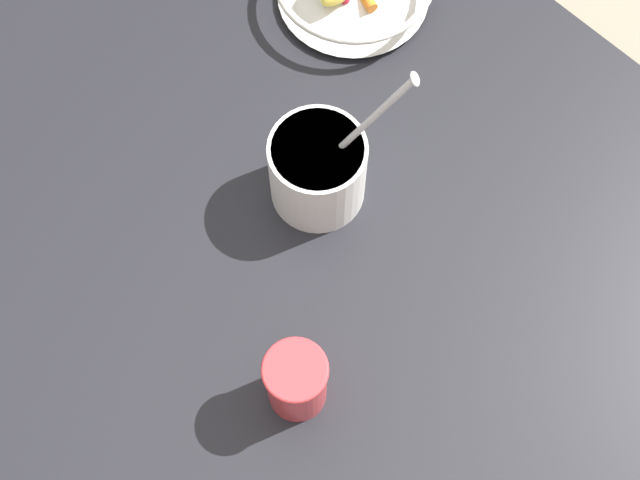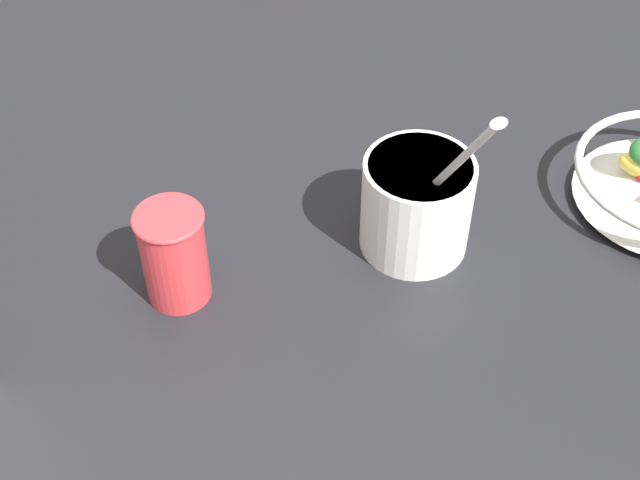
# 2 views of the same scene
# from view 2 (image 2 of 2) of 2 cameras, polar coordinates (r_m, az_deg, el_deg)

# --- Properties ---
(ground_plane) EXTENTS (6.00, 6.00, 0.00)m
(ground_plane) POSITION_cam_2_polar(r_m,az_deg,el_deg) (1.11, -0.29, 3.00)
(ground_plane) COLOR gray
(countertop) EXTENTS (1.19, 1.19, 0.04)m
(countertop) POSITION_cam_2_polar(r_m,az_deg,el_deg) (1.10, -0.30, 3.85)
(countertop) COLOR black
(countertop) RESTS_ON ground_plane
(yogurt_tub) EXTENTS (0.13, 0.15, 0.24)m
(yogurt_tub) POSITION_cam_2_polar(r_m,az_deg,el_deg) (0.95, 6.23, 2.50)
(yogurt_tub) COLOR white
(yogurt_tub) RESTS_ON countertop
(drinking_cup) EXTENTS (0.07, 0.07, 0.11)m
(drinking_cup) POSITION_cam_2_polar(r_m,az_deg,el_deg) (0.91, -9.34, -0.85)
(drinking_cup) COLOR #DB383D
(drinking_cup) RESTS_ON countertop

